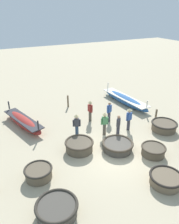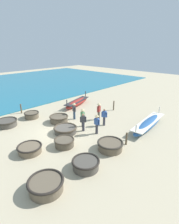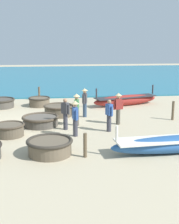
{
  "view_description": "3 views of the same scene",
  "coord_description": "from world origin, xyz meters",
  "px_view_note": "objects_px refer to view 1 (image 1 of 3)",
  "views": [
    {
      "loc": [
        -6.09,
        -8.88,
        7.94
      ],
      "look_at": [
        0.32,
        3.87,
        1.0
      ],
      "focal_mm": 35.0,
      "sensor_mm": 36.0,
      "label": 1
    },
    {
      "loc": [
        10.75,
        -7.83,
        6.69
      ],
      "look_at": [
        0.56,
        2.98,
        1.12
      ],
      "focal_mm": 28.0,
      "sensor_mm": 36.0,
      "label": 2
    },
    {
      "loc": [
        16.17,
        0.93,
        4.36
      ],
      "look_at": [
        1.04,
        2.7,
        0.81
      ],
      "focal_mm": 50.0,
      "sensor_mm": 36.0,
      "label": 3
    }
  ],
  "objects_px": {
    "fisherman_hauling": "(105,122)",
    "mooring_post_shoreline": "(156,115)",
    "coracle_tilted": "(57,209)",
    "coracle_nearest": "(164,126)",
    "mooring_post_inland": "(68,101)",
    "long_boat_ochre_hull": "(23,122)",
    "fisherman_with_hat": "(90,110)",
    "fisherman_crouching": "(118,126)",
    "fisherman_standing_left": "(77,124)",
    "coracle_weathered": "(153,150)",
    "coracle_beside_post": "(79,145)",
    "fisherman_by_coracle": "(129,118)",
    "coracle_front_right": "(118,145)",
    "coracle_front_left": "(38,173)",
    "long_boat_white_hull": "(125,100)",
    "coracle_upturned": "(166,179)",
    "fisherman_standing_right": "(109,112)"
  },
  "relations": [
    {
      "from": "mooring_post_shoreline",
      "to": "fisherman_by_coracle",
      "type": "bearing_deg",
      "value": -176.24
    },
    {
      "from": "fisherman_by_coracle",
      "to": "coracle_upturned",
      "type": "bearing_deg",
      "value": -105.94
    },
    {
      "from": "mooring_post_inland",
      "to": "coracle_tilted",
      "type": "bearing_deg",
      "value": -114.09
    },
    {
      "from": "coracle_tilted",
      "to": "coracle_beside_post",
      "type": "relative_size",
      "value": 1.05
    },
    {
      "from": "coracle_tilted",
      "to": "fisherman_standing_left",
      "type": "xyz_separation_m",
      "value": [
        3.22,
        5.23,
        0.64
      ]
    },
    {
      "from": "coracle_front_left",
      "to": "fisherman_hauling",
      "type": "height_order",
      "value": "fisherman_hauling"
    },
    {
      "from": "coracle_weathered",
      "to": "mooring_post_inland",
      "type": "xyz_separation_m",
      "value": [
        -1.95,
        8.63,
        0.22
      ]
    },
    {
      "from": "long_boat_ochre_hull",
      "to": "coracle_weathered",
      "type": "bearing_deg",
      "value": -48.51
    },
    {
      "from": "coracle_tilted",
      "to": "coracle_beside_post",
      "type": "xyz_separation_m",
      "value": [
        2.71,
        3.74,
        0.03
      ]
    },
    {
      "from": "coracle_front_right",
      "to": "long_boat_ochre_hull",
      "type": "bearing_deg",
      "value": 129.34
    },
    {
      "from": "coracle_nearest",
      "to": "fisherman_by_coracle",
      "type": "distance_m",
      "value": 2.59
    },
    {
      "from": "coracle_tilted",
      "to": "mooring_post_inland",
      "type": "height_order",
      "value": "mooring_post_inland"
    },
    {
      "from": "coracle_tilted",
      "to": "fisherman_with_hat",
      "type": "relative_size",
      "value": 1.1
    },
    {
      "from": "coracle_beside_post",
      "to": "mooring_post_inland",
      "type": "relative_size",
      "value": 1.66
    },
    {
      "from": "coracle_nearest",
      "to": "coracle_beside_post",
      "type": "distance_m",
      "value": 6.36
    },
    {
      "from": "long_boat_white_hull",
      "to": "mooring_post_shoreline",
      "type": "relative_size",
      "value": 6.15
    },
    {
      "from": "long_boat_ochre_hull",
      "to": "fisherman_with_hat",
      "type": "relative_size",
      "value": 2.85
    },
    {
      "from": "coracle_beside_post",
      "to": "fisherman_by_coracle",
      "type": "height_order",
      "value": "fisherman_by_coracle"
    },
    {
      "from": "coracle_tilted",
      "to": "fisherman_crouching",
      "type": "relative_size",
      "value": 1.17
    },
    {
      "from": "coracle_front_left",
      "to": "fisherman_with_hat",
      "type": "distance_m",
      "value": 6.71
    },
    {
      "from": "coracle_front_left",
      "to": "fisherman_standing_left",
      "type": "bearing_deg",
      "value": 39.22
    },
    {
      "from": "coracle_upturned",
      "to": "fisherman_crouching",
      "type": "xyz_separation_m",
      "value": [
        0.32,
        4.74,
        0.54
      ]
    },
    {
      "from": "coracle_weathered",
      "to": "mooring_post_shoreline",
      "type": "bearing_deg",
      "value": 46.19
    },
    {
      "from": "long_boat_white_hull",
      "to": "fisherman_by_coracle",
      "type": "xyz_separation_m",
      "value": [
        -2.53,
        -4.02,
        0.61
      ]
    },
    {
      "from": "long_boat_ochre_hull",
      "to": "fisherman_crouching",
      "type": "bearing_deg",
      "value": -38.52
    },
    {
      "from": "coracle_front_right",
      "to": "mooring_post_shoreline",
      "type": "bearing_deg",
      "value": 21.42
    },
    {
      "from": "coracle_front_right",
      "to": "fisherman_hauling",
      "type": "bearing_deg",
      "value": 85.33
    },
    {
      "from": "coracle_beside_post",
      "to": "long_boat_ochre_hull",
      "type": "xyz_separation_m",
      "value": [
        -2.41,
        4.56,
        0.02
      ]
    },
    {
      "from": "coracle_front_right",
      "to": "coracle_front_left",
      "type": "relative_size",
      "value": 1.33
    },
    {
      "from": "long_boat_white_hull",
      "to": "fisherman_by_coracle",
      "type": "distance_m",
      "value": 4.79
    },
    {
      "from": "long_boat_white_hull",
      "to": "long_boat_ochre_hull",
      "type": "bearing_deg",
      "value": -179.12
    },
    {
      "from": "coracle_tilted",
      "to": "fisherman_crouching",
      "type": "bearing_deg",
      "value": 35.27
    },
    {
      "from": "coracle_weathered",
      "to": "fisherman_crouching",
      "type": "bearing_deg",
      "value": 105.69
    },
    {
      "from": "coracle_upturned",
      "to": "fisherman_hauling",
      "type": "xyz_separation_m",
      "value": [
        -0.37,
        5.35,
        0.67
      ]
    },
    {
      "from": "fisherman_with_hat",
      "to": "fisherman_crouching",
      "type": "bearing_deg",
      "value": -76.37
    },
    {
      "from": "long_boat_white_hull",
      "to": "fisherman_standing_left",
      "type": "relative_size",
      "value": 3.5
    },
    {
      "from": "fisherman_hauling",
      "to": "mooring_post_shoreline",
      "type": "height_order",
      "value": "fisherman_hauling"
    },
    {
      "from": "fisherman_crouching",
      "to": "fisherman_standing_left",
      "type": "bearing_deg",
      "value": 153.82
    },
    {
      "from": "coracle_tilted",
      "to": "coracle_upturned",
      "type": "height_order",
      "value": "coracle_tilted"
    },
    {
      "from": "coracle_upturned",
      "to": "long_boat_ochre_hull",
      "type": "bearing_deg",
      "value": 119.3
    },
    {
      "from": "mooring_post_shoreline",
      "to": "coracle_front_left",
      "type": "bearing_deg",
      "value": -167.78
    },
    {
      "from": "fisherman_hauling",
      "to": "mooring_post_shoreline",
      "type": "bearing_deg",
      "value": -0.45
    },
    {
      "from": "fisherman_by_coracle",
      "to": "coracle_tilted",
      "type": "bearing_deg",
      "value": -147.08
    },
    {
      "from": "coracle_front_right",
      "to": "fisherman_with_hat",
      "type": "height_order",
      "value": "fisherman_with_hat"
    },
    {
      "from": "fisherman_with_hat",
      "to": "coracle_beside_post",
      "type": "bearing_deg",
      "value": -126.74
    },
    {
      "from": "fisherman_standing_right",
      "to": "coracle_nearest",
      "type": "bearing_deg",
      "value": -45.18
    },
    {
      "from": "coracle_front_right",
      "to": "fisherman_standing_left",
      "type": "bearing_deg",
      "value": 123.34
    },
    {
      "from": "coracle_tilted",
      "to": "fisherman_standing_left",
      "type": "bearing_deg",
      "value": 58.4
    },
    {
      "from": "coracle_tilted",
      "to": "coracle_nearest",
      "type": "xyz_separation_m",
      "value": [
        9.06,
        3.27,
        0.02
      ]
    },
    {
      "from": "fisherman_hauling",
      "to": "mooring_post_inland",
      "type": "xyz_separation_m",
      "value": [
        -0.52,
        5.37,
        -0.43
      ]
    }
  ]
}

